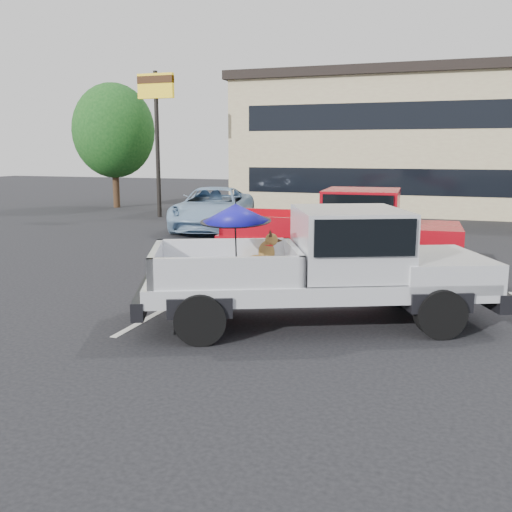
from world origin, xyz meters
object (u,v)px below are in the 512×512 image
object	(u,v)px
motel_sign	(156,105)
blue_suv	(214,208)
red_pickup	(354,226)
silver_sedan	(362,227)
tree_left	(114,131)
silver_pickup	(334,260)

from	to	relation	value
motel_sign	blue_suv	xyz separation A→B (m)	(3.66, -2.71, -3.91)
motel_sign	red_pickup	world-z (taller)	motel_sign
motel_sign	silver_sedan	size ratio (longest dim) A/B	1.48
silver_sedan	blue_suv	size ratio (longest dim) A/B	0.76
silver_sedan	blue_suv	bearing A→B (deg)	83.74
tree_left	silver_sedan	distance (m)	16.18
tree_left	silver_pickup	xyz separation A→B (m)	(14.00, -15.64, -2.68)
motel_sign	tree_left	distance (m)	5.08
motel_sign	tree_left	world-z (taller)	tree_left
silver_pickup	red_pickup	xyz separation A→B (m)	(-0.40, 4.35, -0.01)
motel_sign	silver_pickup	xyz separation A→B (m)	(10.00, -12.64, -3.60)
silver_pickup	motel_sign	bearing A→B (deg)	104.95
tree_left	red_pickup	world-z (taller)	tree_left
silver_pickup	silver_sedan	xyz separation A→B (m)	(-0.61, 7.10, -0.38)
red_pickup	silver_sedan	distance (m)	2.79
motel_sign	silver_pickup	distance (m)	16.52
silver_sedan	motel_sign	bearing A→B (deg)	79.46
silver_pickup	tree_left	bearing A→B (deg)	108.43
silver_sedan	blue_suv	world-z (taller)	blue_suv
tree_left	blue_suv	bearing A→B (deg)	-36.70
silver_pickup	blue_suv	size ratio (longest dim) A/B	1.12
red_pickup	blue_suv	xyz separation A→B (m)	(-5.95, 5.58, -0.30)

